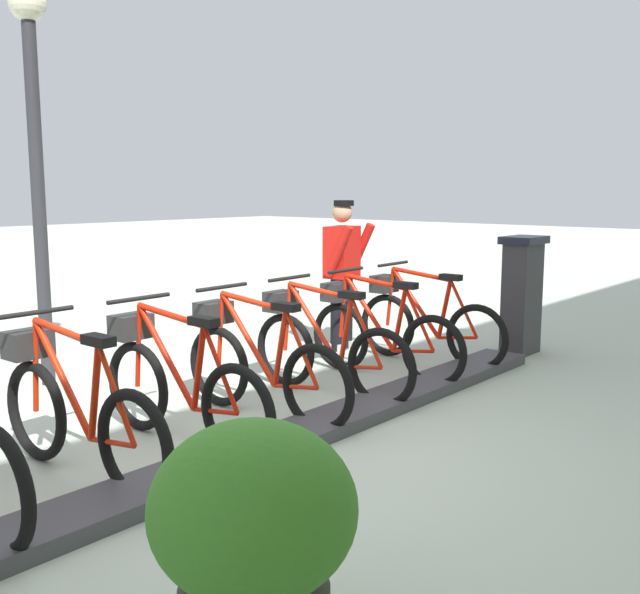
{
  "coord_description": "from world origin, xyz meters",
  "views": [
    {
      "loc": [
        -3.36,
        3.28,
        1.79
      ],
      "look_at": [
        0.5,
        -1.19,
        0.9
      ],
      "focal_mm": 40.68,
      "sensor_mm": 36.0,
      "label": 1
    }
  ],
  "objects_px": {
    "bike_docked_0": "(424,321)",
    "bike_docked_5": "(74,410)",
    "payment_kiosk": "(522,293)",
    "lamp_post": "(34,125)",
    "bike_docked_3": "(258,363)",
    "bike_docked_1": "(378,333)",
    "worker_near_rack": "(343,270)",
    "planter_bush": "(254,537)",
    "bike_docked_2": "(324,347)",
    "bike_docked_4": "(177,384)"
  },
  "relations": [
    {
      "from": "bike_docked_0",
      "to": "bike_docked_1",
      "type": "relative_size",
      "value": 1.0
    },
    {
      "from": "bike_docked_1",
      "to": "bike_docked_3",
      "type": "bearing_deg",
      "value": 90.0
    },
    {
      "from": "bike_docked_5",
      "to": "planter_bush",
      "type": "height_order",
      "value": "bike_docked_5"
    },
    {
      "from": "bike_docked_0",
      "to": "lamp_post",
      "type": "distance_m",
      "value": 4.15
    },
    {
      "from": "payment_kiosk",
      "to": "lamp_post",
      "type": "relative_size",
      "value": 0.36
    },
    {
      "from": "bike_docked_0",
      "to": "bike_docked_5",
      "type": "height_order",
      "value": "same"
    },
    {
      "from": "lamp_post",
      "to": "bike_docked_2",
      "type": "bearing_deg",
      "value": -147.15
    },
    {
      "from": "bike_docked_2",
      "to": "worker_near_rack",
      "type": "bearing_deg",
      "value": -56.24
    },
    {
      "from": "bike_docked_0",
      "to": "bike_docked_2",
      "type": "height_order",
      "value": "same"
    },
    {
      "from": "worker_near_rack",
      "to": "planter_bush",
      "type": "distance_m",
      "value": 5.46
    },
    {
      "from": "payment_kiosk",
      "to": "bike_docked_0",
      "type": "bearing_deg",
      "value": 61.21
    },
    {
      "from": "bike_docked_1",
      "to": "bike_docked_4",
      "type": "relative_size",
      "value": 1.0
    },
    {
      "from": "payment_kiosk",
      "to": "lamp_post",
      "type": "xyz_separation_m",
      "value": [
        2.73,
        4.02,
        1.68
      ]
    },
    {
      "from": "bike_docked_0",
      "to": "bike_docked_5",
      "type": "bearing_deg",
      "value": 90.0
    },
    {
      "from": "bike_docked_0",
      "to": "lamp_post",
      "type": "xyz_separation_m",
      "value": [
        2.15,
        2.98,
        1.91
      ]
    },
    {
      "from": "bike_docked_3",
      "to": "bike_docked_4",
      "type": "bearing_deg",
      "value": 90.0
    },
    {
      "from": "worker_near_rack",
      "to": "bike_docked_1",
      "type": "bearing_deg",
      "value": 145.84
    },
    {
      "from": "payment_kiosk",
      "to": "lamp_post",
      "type": "bearing_deg",
      "value": 55.89
    },
    {
      "from": "bike_docked_3",
      "to": "bike_docked_5",
      "type": "distance_m",
      "value": 1.59
    },
    {
      "from": "bike_docked_0",
      "to": "bike_docked_4",
      "type": "distance_m",
      "value": 3.19
    },
    {
      "from": "bike_docked_1",
      "to": "worker_near_rack",
      "type": "distance_m",
      "value": 1.27
    },
    {
      "from": "payment_kiosk",
      "to": "planter_bush",
      "type": "relative_size",
      "value": 1.32
    },
    {
      "from": "payment_kiosk",
      "to": "planter_bush",
      "type": "xyz_separation_m",
      "value": [
        -1.62,
        5.6,
        -0.12
      ]
    },
    {
      "from": "bike_docked_0",
      "to": "bike_docked_4",
      "type": "height_order",
      "value": "same"
    },
    {
      "from": "lamp_post",
      "to": "worker_near_rack",
      "type": "bearing_deg",
      "value": -112.48
    },
    {
      "from": "worker_near_rack",
      "to": "planter_bush",
      "type": "relative_size",
      "value": 1.71
    },
    {
      "from": "bike_docked_4",
      "to": "lamp_post",
      "type": "distance_m",
      "value": 2.89
    },
    {
      "from": "bike_docked_2",
      "to": "planter_bush",
      "type": "height_order",
      "value": "bike_docked_2"
    },
    {
      "from": "bike_docked_0",
      "to": "worker_near_rack",
      "type": "xyz_separation_m",
      "value": [
        0.97,
        0.14,
        0.48
      ]
    },
    {
      "from": "bike_docked_1",
      "to": "planter_bush",
      "type": "bearing_deg",
      "value": 120.24
    },
    {
      "from": "bike_docked_5",
      "to": "bike_docked_1",
      "type": "bearing_deg",
      "value": -90.0
    },
    {
      "from": "bike_docked_0",
      "to": "worker_near_rack",
      "type": "relative_size",
      "value": 1.04
    },
    {
      "from": "bike_docked_5",
      "to": "bike_docked_0",
      "type": "bearing_deg",
      "value": -90.0
    },
    {
      "from": "bike_docked_0",
      "to": "bike_docked_1",
      "type": "bearing_deg",
      "value": 90.0
    },
    {
      "from": "bike_docked_4",
      "to": "lamp_post",
      "type": "bearing_deg",
      "value": -5.38
    },
    {
      "from": "bike_docked_2",
      "to": "worker_near_rack",
      "type": "distance_m",
      "value": 1.82
    },
    {
      "from": "lamp_post",
      "to": "planter_bush",
      "type": "xyz_separation_m",
      "value": [
        -4.35,
        1.58,
        -1.8
      ]
    },
    {
      "from": "bike_docked_1",
      "to": "bike_docked_4",
      "type": "bearing_deg",
      "value": 90.0
    },
    {
      "from": "bike_docked_2",
      "to": "bike_docked_4",
      "type": "xyz_separation_m",
      "value": [
        0.0,
        1.59,
        0.0
      ]
    },
    {
      "from": "bike_docked_2",
      "to": "bike_docked_4",
      "type": "relative_size",
      "value": 1.0
    },
    {
      "from": "bike_docked_4",
      "to": "planter_bush",
      "type": "relative_size",
      "value": 1.77
    },
    {
      "from": "bike_docked_2",
      "to": "worker_near_rack",
      "type": "xyz_separation_m",
      "value": [
        0.97,
        -1.46,
        0.48
      ]
    },
    {
      "from": "bike_docked_1",
      "to": "lamp_post",
      "type": "xyz_separation_m",
      "value": [
        2.15,
        2.19,
        1.91
      ]
    },
    {
      "from": "bike_docked_3",
      "to": "bike_docked_5",
      "type": "bearing_deg",
      "value": 90.0
    },
    {
      "from": "worker_near_rack",
      "to": "bike_docked_4",
      "type": "bearing_deg",
      "value": 107.72
    },
    {
      "from": "bike_docked_4",
      "to": "lamp_post",
      "type": "height_order",
      "value": "lamp_post"
    },
    {
      "from": "payment_kiosk",
      "to": "bike_docked_4",
      "type": "distance_m",
      "value": 4.27
    },
    {
      "from": "bike_docked_2",
      "to": "planter_bush",
      "type": "distance_m",
      "value": 3.69
    },
    {
      "from": "bike_docked_2",
      "to": "bike_docked_5",
      "type": "xyz_separation_m",
      "value": [
        0.0,
        2.39,
        0.0
      ]
    },
    {
      "from": "payment_kiosk",
      "to": "lamp_post",
      "type": "distance_m",
      "value": 5.14
    }
  ]
}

